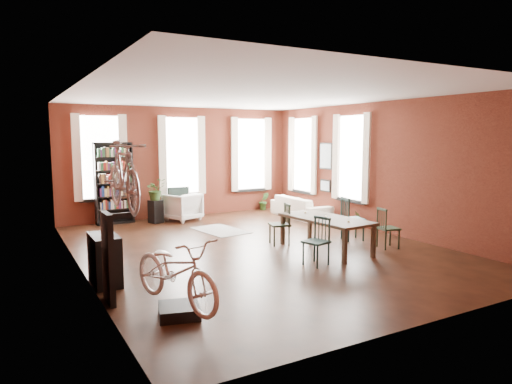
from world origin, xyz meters
TOP-DOWN VIEW (x-y plane):
  - room at (0.25, 0.62)m, footprint 9.00×9.04m
  - dining_table at (1.14, -0.90)m, footprint 1.09×2.10m
  - dining_chair_a at (0.32, -1.67)m, footprint 0.49×0.49m
  - dining_chair_b at (0.59, 0.03)m, footprint 0.50×0.50m
  - dining_chair_c at (2.44, -1.37)m, footprint 0.47×0.47m
  - dining_chair_d at (2.29, -0.42)m, footprint 0.55×0.55m
  - bookshelf at (-2.00, 4.30)m, footprint 1.00×0.32m
  - white_armchair at (-0.24, 3.80)m, footprint 1.06×1.03m
  - cream_sofa at (2.95, 2.60)m, footprint 0.61×2.08m
  - striped_rug at (0.09, 2.01)m, footprint 1.15×1.62m
  - bike_trainer at (-2.70, -2.75)m, footprint 0.64×0.64m
  - bike_wall_rack at (-3.40, -1.80)m, footprint 0.16×0.60m
  - console_table at (-3.28, -0.90)m, footprint 0.40×0.80m
  - plant_stand at (-1.01, 3.84)m, footprint 0.40×0.40m
  - plant_by_sofa at (2.70, 4.30)m, footprint 0.47×0.64m
  - plant_small at (3.37, 0.63)m, footprint 0.41×0.49m
  - bicycle_floor at (-2.74, -2.75)m, footprint 0.84×1.06m
  - bicycle_hung at (-3.15, -1.80)m, footprint 0.47×1.00m
  - plant_on_stand at (-1.00, 3.84)m, footprint 0.66×0.71m

SIDE VIEW (x-z plane):
  - striped_rug at x=0.09m, z-range 0.00..0.01m
  - bike_trainer at x=-2.70m, z-range 0.00..0.15m
  - plant_small at x=3.37m, z-range 0.00..0.16m
  - plant_by_sofa at x=2.70m, z-range 0.00..0.26m
  - plant_stand at x=-1.01m, z-range 0.00..0.62m
  - dining_table at x=1.14m, z-range 0.00..0.69m
  - console_table at x=-3.28m, z-range 0.00..0.80m
  - cream_sofa at x=2.95m, z-range 0.00..0.81m
  - dining_chair_c at x=2.44m, z-range 0.00..0.85m
  - white_armchair at x=-0.24m, z-range 0.00..0.86m
  - dining_chair_a at x=0.32m, z-range 0.00..0.88m
  - dining_chair_b at x=0.59m, z-range 0.00..0.89m
  - dining_chair_d at x=2.29m, z-range 0.00..0.98m
  - bike_wall_rack at x=-3.40m, z-range 0.00..1.30m
  - plant_on_stand at x=-1.00m, z-range 0.62..1.09m
  - bicycle_floor at x=-2.74m, z-range 0.15..1.92m
  - bookshelf at x=-2.00m, z-range 0.00..2.20m
  - bicycle_hung at x=-3.15m, z-range 1.30..2.96m
  - room at x=0.25m, z-range 0.53..3.75m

